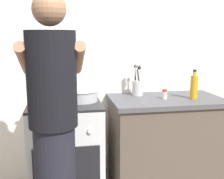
# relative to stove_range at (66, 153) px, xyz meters

# --- Properties ---
(back_wall) EXTENTS (3.20, 0.10, 2.50)m
(back_wall) POSITION_rel_stove_range_xyz_m (0.55, 0.35, 0.80)
(back_wall) COLOR silver
(back_wall) RESTS_ON ground
(countertop) EXTENTS (1.00, 0.60, 0.90)m
(countertop) POSITION_rel_stove_range_xyz_m (0.90, 0.00, 0.00)
(countertop) COLOR brown
(countertop) RESTS_ON ground
(stove_range) EXTENTS (0.60, 0.62, 0.90)m
(stove_range) POSITION_rel_stove_range_xyz_m (0.00, 0.00, 0.00)
(stove_range) COLOR silver
(stove_range) RESTS_ON ground
(pot) EXTENTS (0.26, 0.19, 0.11)m
(pot) POSITION_rel_stove_range_xyz_m (-0.14, -0.01, 0.51)
(pot) COLOR #B2B2B7
(pot) RESTS_ON stove_range
(mixing_bowl) EXTENTS (0.30, 0.30, 0.10)m
(mixing_bowl) POSITION_rel_stove_range_xyz_m (0.14, 0.03, 0.50)
(mixing_bowl) COLOR #B7B7BC
(mixing_bowl) RESTS_ON stove_range
(utensil_crock) EXTENTS (0.10, 0.10, 0.30)m
(utensil_crock) POSITION_rel_stove_range_xyz_m (0.68, 0.16, 0.54)
(utensil_crock) COLOR silver
(utensil_crock) RESTS_ON countertop
(spice_bottle) EXTENTS (0.04, 0.04, 0.08)m
(spice_bottle) POSITION_rel_stove_range_xyz_m (0.87, -0.03, 0.49)
(spice_bottle) COLOR silver
(spice_bottle) RESTS_ON countertop
(oil_bottle) EXTENTS (0.07, 0.07, 0.26)m
(oil_bottle) POSITION_rel_stove_range_xyz_m (1.12, -0.07, 0.56)
(oil_bottle) COLOR gold
(oil_bottle) RESTS_ON countertop
(person) EXTENTS (0.41, 0.50, 1.70)m
(person) POSITION_rel_stove_range_xyz_m (-0.08, -0.63, 0.41)
(person) COLOR black
(person) RESTS_ON ground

